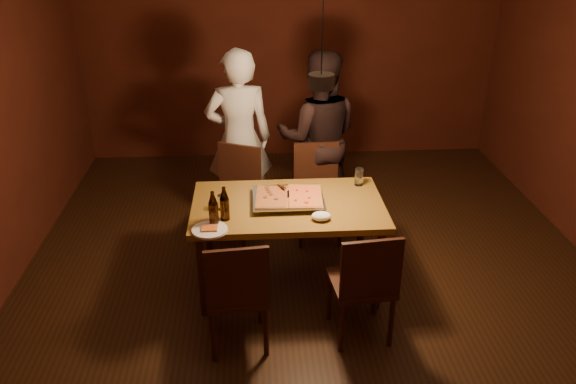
{
  "coord_description": "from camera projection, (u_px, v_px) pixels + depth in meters",
  "views": [
    {
      "loc": [
        -0.48,
        -3.77,
        2.76
      ],
      "look_at": [
        -0.22,
        0.12,
        0.85
      ],
      "focal_mm": 35.0,
      "sensor_mm": 36.0,
      "label": 1
    }
  ],
  "objects": [
    {
      "name": "beer_bottle_a",
      "position": [
        213.0,
        208.0,
        4.03
      ],
      "size": [
        0.07,
        0.07,
        0.26
      ],
      "color": "black",
      "rests_on": "dining_table"
    },
    {
      "name": "pendant_lamp",
      "position": [
        321.0,
        80.0,
        3.85
      ],
      "size": [
        0.18,
        0.18,
        1.1
      ],
      "color": "black",
      "rests_on": "ceiling"
    },
    {
      "name": "plate_slice",
      "position": [
        210.0,
        230.0,
        4.0
      ],
      "size": [
        0.26,
        0.26,
        0.03
      ],
      "color": "white",
      "rests_on": "dining_table"
    },
    {
      "name": "diner_white",
      "position": [
        239.0,
        139.0,
        5.34
      ],
      "size": [
        0.67,
        0.48,
        1.73
      ],
      "primitive_type": "imported",
      "rotation": [
        0.0,
        0.0,
        3.25
      ],
      "color": "silver",
      "rests_on": "floor"
    },
    {
      "name": "pizza_cheese",
      "position": [
        305.0,
        196.0,
        4.38
      ],
      "size": [
        0.28,
        0.43,
        0.02
      ],
      "primitive_type": "cube",
      "rotation": [
        0.0,
        0.0,
        -0.05
      ],
      "color": "gold",
      "rests_on": "pizza_tray"
    },
    {
      "name": "water_glass_left",
      "position": [
        222.0,
        202.0,
        4.28
      ],
      "size": [
        0.07,
        0.07,
        0.11
      ],
      "primitive_type": "cylinder",
      "color": "silver",
      "rests_on": "dining_table"
    },
    {
      "name": "water_glass_right",
      "position": [
        359.0,
        177.0,
        4.66
      ],
      "size": [
        0.07,
        0.07,
        0.15
      ],
      "primitive_type": "cylinder",
      "color": "silver",
      "rests_on": "dining_table"
    },
    {
      "name": "spatula",
      "position": [
        289.0,
        194.0,
        4.4
      ],
      "size": [
        0.18,
        0.26,
        0.04
      ],
      "primitive_type": null,
      "rotation": [
        0.0,
        0.0,
        0.43
      ],
      "color": "silver",
      "rests_on": "pizza_tray"
    },
    {
      "name": "chair_far_left",
      "position": [
        236.0,
        185.0,
        5.19
      ],
      "size": [
        0.55,
        0.55,
        0.49
      ],
      "rotation": [
        0.0,
        0.0,
        2.73
      ],
      "color": "#38190F",
      "rests_on": "floor"
    },
    {
      "name": "diner_dark",
      "position": [
        318.0,
        138.0,
        5.43
      ],
      "size": [
        0.88,
        0.72,
        1.69
      ],
      "primitive_type": "imported",
      "rotation": [
        0.0,
        0.0,
        3.04
      ],
      "color": "black",
      "rests_on": "floor"
    },
    {
      "name": "dining_table",
      "position": [
        288.0,
        212.0,
        4.42
      ],
      "size": [
        1.5,
        0.9,
        0.75
      ],
      "color": "olive",
      "rests_on": "floor"
    },
    {
      "name": "chair_near_left",
      "position": [
        237.0,
        286.0,
        3.76
      ],
      "size": [
        0.46,
        0.46,
        0.49
      ],
      "rotation": [
        0.0,
        0.0,
        0.09
      ],
      "color": "#38190F",
      "rests_on": "floor"
    },
    {
      "name": "chair_far_right",
      "position": [
        317.0,
        183.0,
        5.24
      ],
      "size": [
        0.43,
        0.43,
        0.49
      ],
      "rotation": [
        0.0,
        0.0,
        3.17
      ],
      "color": "#38190F",
      "rests_on": "floor"
    },
    {
      "name": "pizza_meat",
      "position": [
        272.0,
        197.0,
        4.37
      ],
      "size": [
        0.28,
        0.41,
        0.02
      ],
      "primitive_type": "cube",
      "rotation": [
        0.0,
        0.0,
        -0.07
      ],
      "color": "maroon",
      "rests_on": "pizza_tray"
    },
    {
      "name": "beer_bottle_b",
      "position": [
        224.0,
        204.0,
        4.1
      ],
      "size": [
        0.07,
        0.07,
        0.26
      ],
      "color": "black",
      "rests_on": "dining_table"
    },
    {
      "name": "napkin",
      "position": [
        321.0,
        216.0,
        4.14
      ],
      "size": [
        0.15,
        0.11,
        0.06
      ],
      "primitive_type": "ellipsoid",
      "color": "white",
      "rests_on": "dining_table"
    },
    {
      "name": "pizza_tray",
      "position": [
        288.0,
        200.0,
        4.4
      ],
      "size": [
        0.59,
        0.5,
        0.05
      ],
      "primitive_type": "cube",
      "rotation": [
        0.0,
        0.0,
        0.09
      ],
      "color": "silver",
      "rests_on": "dining_table"
    },
    {
      "name": "chair_near_right",
      "position": [
        365.0,
        278.0,
        3.85
      ],
      "size": [
        0.46,
        0.46,
        0.49
      ],
      "rotation": [
        0.0,
        0.0,
        0.11
      ],
      "color": "#38190F",
      "rests_on": "floor"
    },
    {
      "name": "room_shell",
      "position": [
        320.0,
        129.0,
        4.01
      ],
      "size": [
        6.0,
        6.0,
        6.0
      ],
      "color": "#341B0E",
      "rests_on": "ground"
    }
  ]
}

